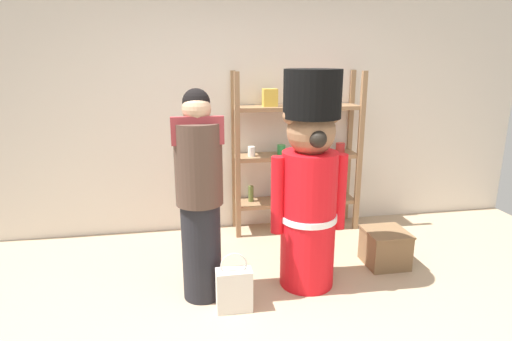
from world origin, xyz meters
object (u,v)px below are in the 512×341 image
(merchandise_shelf, at_px, (297,151))
(shopping_bag, at_px, (234,289))
(teddy_bear_guard, at_px, (309,183))
(display_crate, at_px, (385,247))
(person_shopper, at_px, (200,196))

(merchandise_shelf, bearing_deg, shopping_bag, -120.64)
(teddy_bear_guard, height_order, display_crate, teddy_bear_guard)
(merchandise_shelf, distance_m, teddy_bear_guard, 1.20)
(teddy_bear_guard, xyz_separation_m, shopping_bag, (-0.64, -0.28, -0.70))
(merchandise_shelf, relative_size, shopping_bag, 3.68)
(display_crate, bearing_deg, merchandise_shelf, 120.05)
(teddy_bear_guard, distance_m, shopping_bag, 0.99)
(person_shopper, xyz_separation_m, shopping_bag, (0.22, -0.24, -0.66))
(person_shopper, bearing_deg, shopping_bag, -47.51)
(shopping_bag, bearing_deg, person_shopper, 132.49)
(teddy_bear_guard, bearing_deg, person_shopper, -177.27)
(person_shopper, distance_m, shopping_bag, 0.74)
(merchandise_shelf, height_order, teddy_bear_guard, teddy_bear_guard)
(teddy_bear_guard, bearing_deg, merchandise_shelf, 79.18)
(teddy_bear_guard, distance_m, display_crate, 1.08)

